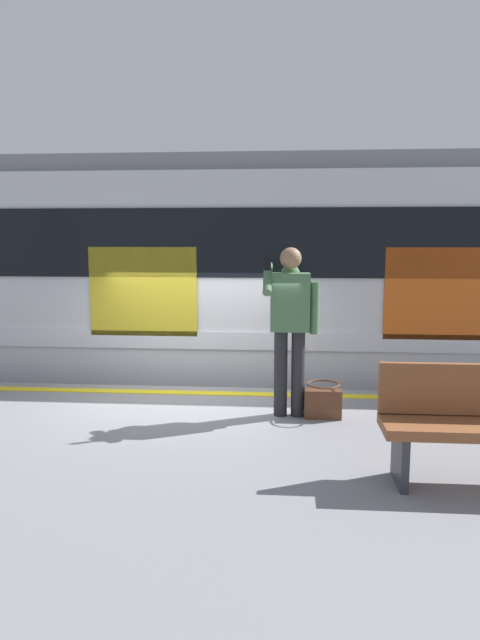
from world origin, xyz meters
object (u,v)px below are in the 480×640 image
at_px(passenger, 290,317).
at_px(handbag, 323,402).
at_px(train_carriage, 289,268).
at_px(bench, 479,421).

height_order(passenger, handbag, passenger).
distance_m(train_carriage, bench, 4.85).
bearing_deg(passenger, handbag, 169.26).
bearing_deg(train_carriage, bench, 107.22).
height_order(handbag, bench, bench).
relative_size(train_carriage, handbag, 29.17).
xyz_separation_m(passenger, handbag, (-0.35, 0.07, -0.87)).
distance_m(train_carriage, passenger, 3.02).
height_order(train_carriage, bench, train_carriage).
height_order(passenger, bench, passenger).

